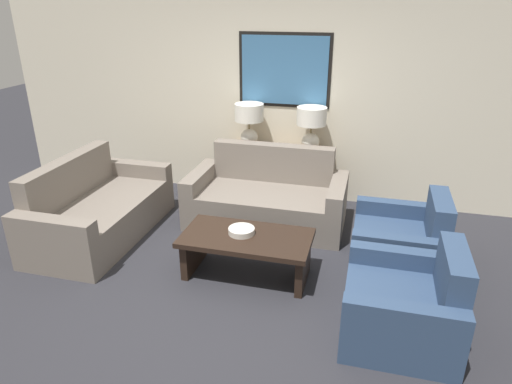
% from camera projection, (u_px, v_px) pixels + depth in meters
% --- Properties ---
extents(ground_plane, '(20.00, 20.00, 0.00)m').
position_uv_depth(ground_plane, '(231.00, 288.00, 4.31)').
color(ground_plane, '#28282D').
extents(back_wall, '(7.88, 0.12, 2.65)m').
position_uv_depth(back_wall, '(285.00, 99.00, 5.94)').
color(back_wall, beige).
rests_on(back_wall, ground_plane).
extents(console_table, '(1.39, 0.40, 0.72)m').
position_uv_depth(console_table, '(279.00, 176.00, 6.06)').
color(console_table, brown).
rests_on(console_table, ground_plane).
extents(table_lamp_left, '(0.37, 0.37, 0.58)m').
position_uv_depth(table_lamp_left, '(249.00, 120.00, 5.87)').
color(table_lamp_left, silver).
rests_on(table_lamp_left, console_table).
extents(table_lamp_right, '(0.37, 0.37, 0.58)m').
position_uv_depth(table_lamp_right, '(311.00, 124.00, 5.69)').
color(table_lamp_right, silver).
rests_on(table_lamp_right, console_table).
extents(couch_by_back_wall, '(1.85, 0.93, 0.89)m').
position_uv_depth(couch_by_back_wall, '(267.00, 199.00, 5.51)').
color(couch_by_back_wall, slate).
rests_on(couch_by_back_wall, ground_plane).
extents(couch_by_side, '(0.93, 1.85, 0.89)m').
position_uv_depth(couch_by_side, '(98.00, 211.00, 5.21)').
color(couch_by_side, slate).
rests_on(couch_by_side, ground_plane).
extents(coffee_table, '(1.24, 0.65, 0.44)m').
position_uv_depth(coffee_table, '(247.00, 246.00, 4.41)').
color(coffee_table, black).
rests_on(coffee_table, ground_plane).
extents(decorative_bowl, '(0.25, 0.25, 0.06)m').
position_uv_depth(decorative_bowl, '(242.00, 231.00, 4.39)').
color(decorative_bowl, beige).
rests_on(decorative_bowl, coffee_table).
extents(armchair_near_back_wall, '(0.87, 0.94, 0.81)m').
position_uv_depth(armchair_near_back_wall, '(401.00, 244.00, 4.54)').
color(armchair_near_back_wall, navy).
rests_on(armchair_near_back_wall, ground_plane).
extents(armchair_near_camera, '(0.87, 0.94, 0.81)m').
position_uv_depth(armchair_near_camera, '(405.00, 306.00, 3.63)').
color(armchair_near_camera, navy).
rests_on(armchair_near_camera, ground_plane).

